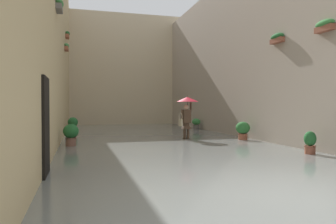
% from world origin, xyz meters
% --- Properties ---
extents(ground_plane, '(60.00, 60.00, 0.00)m').
position_xyz_m(ground_plane, '(0.00, -10.30, 0.00)').
color(ground_plane, gray).
extents(flood_water, '(8.92, 26.59, 0.09)m').
position_xyz_m(flood_water, '(0.00, -10.30, 0.04)').
color(flood_water, slate).
rests_on(flood_water, ground_plane).
extents(building_facade_left, '(2.04, 24.59, 8.27)m').
position_xyz_m(building_facade_left, '(-4.96, -10.29, 4.14)').
color(building_facade_left, '#A89989').
rests_on(building_facade_left, ground_plane).
extents(building_facade_right, '(2.04, 24.59, 9.35)m').
position_xyz_m(building_facade_right, '(4.96, -10.29, 4.68)').
color(building_facade_right, tan).
rests_on(building_facade_right, ground_plane).
extents(building_facade_far, '(11.72, 1.80, 8.88)m').
position_xyz_m(building_facade_far, '(0.00, -21.49, 4.44)').
color(building_facade_far, beige).
rests_on(building_facade_far, ground_plane).
extents(person_wading, '(1.00, 1.00, 2.04)m').
position_xyz_m(person_wading, '(-1.33, -8.89, 1.42)').
color(person_wading, '#2D2319').
rests_on(person_wading, ground_plane).
extents(potted_plant_mid_right, '(0.56, 0.56, 0.90)m').
position_xyz_m(potted_plant_mid_right, '(3.64, -7.60, 0.52)').
color(potted_plant_mid_right, brown).
rests_on(potted_plant_mid_right, ground_plane).
extents(potted_plant_near_right, '(0.54, 0.54, 0.94)m').
position_xyz_m(potted_plant_near_right, '(3.68, -13.52, 0.54)').
color(potted_plant_near_right, brown).
rests_on(potted_plant_near_right, ground_plane).
extents(potted_plant_far_left, '(0.61, 0.61, 0.87)m').
position_xyz_m(potted_plant_far_left, '(-3.58, -7.88, 0.51)').
color(potted_plant_far_left, '#9E563D').
rests_on(potted_plant_far_left, ground_plane).
extents(potted_plant_mid_left, '(0.37, 0.37, 0.79)m').
position_xyz_m(potted_plant_mid_left, '(-3.54, -3.58, 0.42)').
color(potted_plant_mid_left, brown).
rests_on(potted_plant_mid_left, ground_plane).
extents(potted_plant_near_left, '(0.53, 0.53, 0.78)m').
position_xyz_m(potted_plant_near_left, '(-3.70, -14.05, 0.46)').
color(potted_plant_near_left, '#66605B').
rests_on(potted_plant_near_left, ground_plane).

